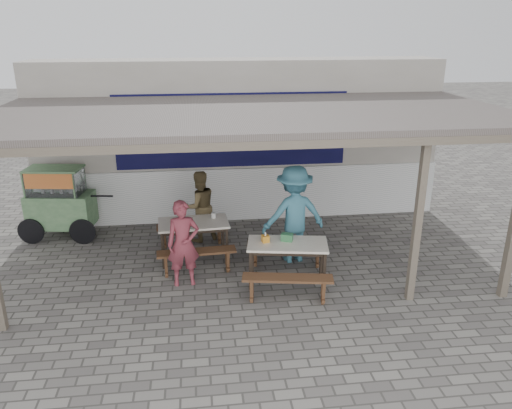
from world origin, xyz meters
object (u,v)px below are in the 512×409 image
Objects in this scene: bench_right_street at (287,283)px; tissue_box at (265,239)px; vendor_cart at (59,200)px; donation_box at (287,237)px; table_right at (287,247)px; patron_street_side at (183,244)px; bench_left_wall at (192,230)px; table_left at (193,226)px; bench_left_street at (197,257)px; condiment_bowl at (181,222)px; bench_right_wall at (287,249)px; patron_wall_side at (199,206)px; condiment_jar at (214,215)px; patron_right_table at (294,214)px.

bench_right_street is 0.90m from tissue_box.
vendor_cart reaches higher than donation_box.
patron_street_side is at bearing -176.75° from table_right.
bench_left_wall is at bearing 133.84° from donation_box.
bench_left_street is at bearing -90.00° from table_left.
bench_left_wall is at bearing 90.00° from table_left.
bench_right_street is at bearing -70.50° from tissue_box.
bench_right_street is at bearing -90.00° from table_right.
bench_left_street is 7.52× the size of condiment_bowl.
bench_left_street is 7.29× the size of donation_box.
table_left is at bearing 172.37° from bench_right_wall.
table_right is 0.95× the size of patron_street_side.
vendor_cart is (-4.39, 1.90, 0.48)m from bench_right_wall.
bench_left_wall is 0.95× the size of patron_wall_side.
bench_left_wall is 2.83m from vendor_cart.
condiment_jar is at bearing 161.43° from bench_right_wall.
patron_street_side is at bearing -126.30° from bench_left_street.
patron_street_side is (-0.21, -0.33, 0.41)m from bench_left_street.
patron_right_table is at bearing 65.79° from bench_right_wall.
bench_left_street is 1.00× the size of bench_left_wall.
condiment_bowl is at bearing 175.48° from bench_right_wall.
patron_wall_side is 2.42m from donation_box.
patron_wall_side reaches higher than condiment_bowl.
bench_right_wall is at bearing -0.08° from bench_left_street.
bench_left_street is at bearing -90.00° from bench_left_wall.
tissue_box is at bearing -23.87° from vendor_cart.
bench_right_wall is 0.66m from patron_right_table.
bench_right_wall is 2.00m from condiment_bowl.
patron_right_table reaches higher than bench_left_street.
tissue_box reaches higher than condiment_jar.
tissue_box is at bearing -45.07° from table_left.
patron_wall_side is at bearing 126.26° from bench_right_street.
tissue_box is (1.16, -0.43, 0.47)m from bench_left_street.
table_left is 13.28× the size of condiment_jar.
vendor_cart is at bearing 150.39° from condiment_bowl.
patron_wall_side is (0.30, 1.83, -0.01)m from patron_street_side.
bench_left_wall is 13.98× the size of condiment_jar.
patron_right_table is 0.84m from donation_box.
table_right is 2.49m from patron_wall_side.
bench_right_street is 0.87m from donation_box.
bench_right_wall is 2.12m from patron_wall_side.
tissue_box is at bearing -57.28° from bench_left_wall.
bench_right_wall is 0.99× the size of patron_wall_side.
bench_left_street is at bearing 170.67° from table_right.
patron_wall_side is 0.81× the size of patron_right_table.
donation_box reaches higher than table_left.
table_left reaches higher than bench_left_wall.
patron_right_table is (0.17, 0.26, 0.58)m from bench_right_wall.
patron_street_side is 1.75m from donation_box.
condiment_bowl is (-2.06, 0.22, -0.14)m from patron_right_table.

